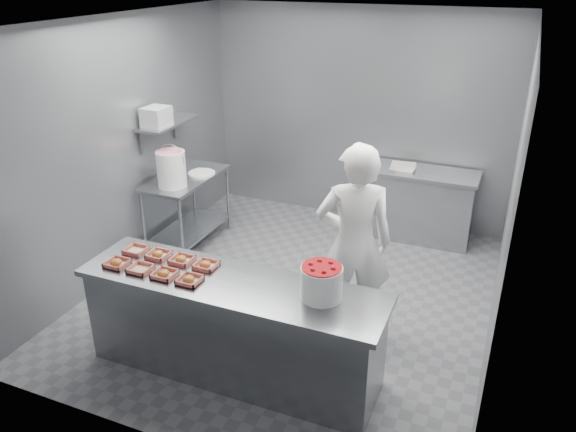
# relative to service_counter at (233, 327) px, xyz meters

# --- Properties ---
(floor) EXTENTS (4.50, 4.50, 0.00)m
(floor) POSITION_rel_service_counter_xyz_m (0.00, 1.35, -0.45)
(floor) COLOR #4C4C51
(floor) RESTS_ON ground
(ceiling) EXTENTS (4.50, 4.50, 0.00)m
(ceiling) POSITION_rel_service_counter_xyz_m (0.00, 1.35, 2.35)
(ceiling) COLOR white
(ceiling) RESTS_ON wall_back
(wall_back) EXTENTS (4.00, 0.04, 2.80)m
(wall_back) POSITION_rel_service_counter_xyz_m (0.00, 3.60, 0.95)
(wall_back) COLOR slate
(wall_back) RESTS_ON ground
(wall_left) EXTENTS (0.04, 4.50, 2.80)m
(wall_left) POSITION_rel_service_counter_xyz_m (-2.00, 1.35, 0.95)
(wall_left) COLOR slate
(wall_left) RESTS_ON ground
(wall_right) EXTENTS (0.04, 4.50, 2.80)m
(wall_right) POSITION_rel_service_counter_xyz_m (2.00, 1.35, 0.95)
(wall_right) COLOR slate
(wall_right) RESTS_ON ground
(service_counter) EXTENTS (2.60, 0.70, 0.90)m
(service_counter) POSITION_rel_service_counter_xyz_m (0.00, 0.00, 0.00)
(service_counter) COLOR slate
(service_counter) RESTS_ON ground
(prep_table) EXTENTS (0.60, 1.20, 0.90)m
(prep_table) POSITION_rel_service_counter_xyz_m (-1.65, 1.95, 0.14)
(prep_table) COLOR slate
(prep_table) RESTS_ON ground
(back_counter) EXTENTS (1.50, 0.60, 0.90)m
(back_counter) POSITION_rel_service_counter_xyz_m (0.90, 3.25, -0.00)
(back_counter) COLOR slate
(back_counter) RESTS_ON ground
(wall_shelf) EXTENTS (0.35, 0.90, 0.03)m
(wall_shelf) POSITION_rel_service_counter_xyz_m (-1.82, 1.95, 1.10)
(wall_shelf) COLOR slate
(wall_shelf) RESTS_ON wall_left
(tray_0) EXTENTS (0.19, 0.18, 0.06)m
(tray_0) POSITION_rel_service_counter_xyz_m (-1.03, -0.13, 0.47)
(tray_0) COLOR tan
(tray_0) RESTS_ON service_counter
(tray_1) EXTENTS (0.19, 0.18, 0.04)m
(tray_1) POSITION_rel_service_counter_xyz_m (-0.78, -0.13, 0.47)
(tray_1) COLOR tan
(tray_1) RESTS_ON service_counter
(tray_2) EXTENTS (0.19, 0.18, 0.06)m
(tray_2) POSITION_rel_service_counter_xyz_m (-0.55, -0.13, 0.47)
(tray_2) COLOR tan
(tray_2) RESTS_ON service_counter
(tray_3) EXTENTS (0.19, 0.18, 0.06)m
(tray_3) POSITION_rel_service_counter_xyz_m (-0.31, -0.13, 0.47)
(tray_3) COLOR tan
(tray_3) RESTS_ON service_counter
(tray_4) EXTENTS (0.19, 0.18, 0.04)m
(tray_4) POSITION_rel_service_counter_xyz_m (-1.02, 0.13, 0.47)
(tray_4) COLOR tan
(tray_4) RESTS_ON service_counter
(tray_5) EXTENTS (0.19, 0.18, 0.06)m
(tray_5) POSITION_rel_service_counter_xyz_m (-0.79, 0.13, 0.47)
(tray_5) COLOR tan
(tray_5) RESTS_ON service_counter
(tray_6) EXTENTS (0.19, 0.18, 0.06)m
(tray_6) POSITION_rel_service_counter_xyz_m (-0.55, 0.13, 0.47)
(tray_6) COLOR tan
(tray_6) RESTS_ON service_counter
(tray_7) EXTENTS (0.19, 0.18, 0.06)m
(tray_7) POSITION_rel_service_counter_xyz_m (-0.31, 0.13, 0.47)
(tray_7) COLOR tan
(tray_7) RESTS_ON service_counter
(worker) EXTENTS (0.81, 0.67, 1.90)m
(worker) POSITION_rel_service_counter_xyz_m (0.76, 0.93, 0.50)
(worker) COLOR white
(worker) RESTS_ON ground
(strawberry_tub) EXTENTS (0.33, 0.33, 0.27)m
(strawberry_tub) POSITION_rel_service_counter_xyz_m (0.75, 0.07, 0.59)
(strawberry_tub) COLOR white
(strawberry_tub) RESTS_ON service_counter
(glaze_bucket) EXTENTS (0.35, 0.33, 0.51)m
(glaze_bucket) POSITION_rel_service_counter_xyz_m (-1.62, 1.63, 0.67)
(glaze_bucket) COLOR white
(glaze_bucket) RESTS_ON prep_table
(bucket_lid) EXTENTS (0.39, 0.39, 0.03)m
(bucket_lid) POSITION_rel_service_counter_xyz_m (-1.51, 2.10, 0.46)
(bucket_lid) COLOR white
(bucket_lid) RESTS_ON prep_table
(rag) EXTENTS (0.18, 0.16, 0.02)m
(rag) POSITION_rel_service_counter_xyz_m (-1.59, 2.18, 0.46)
(rag) COLOR #CCB28C
(rag) RESTS_ON prep_table
(appliance) EXTENTS (0.26, 0.30, 0.22)m
(appliance) POSITION_rel_service_counter_xyz_m (-1.82, 1.72, 1.22)
(appliance) COLOR gray
(appliance) RESTS_ON wall_shelf
(paper_stack) EXTENTS (0.31, 0.23, 0.06)m
(paper_stack) POSITION_rel_service_counter_xyz_m (0.72, 3.25, 0.48)
(paper_stack) COLOR silver
(paper_stack) RESTS_ON back_counter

